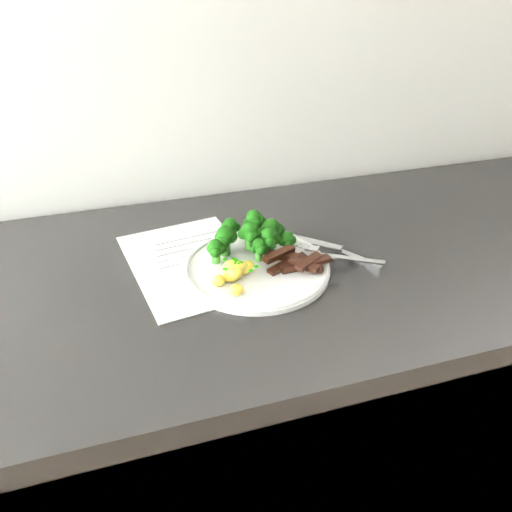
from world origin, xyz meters
name	(u,v)px	position (x,y,z in m)	size (l,w,h in m)	color
counter	(213,453)	(-0.09, 1.66, 0.46)	(2.46, 0.61, 0.92)	black
recipe_paper	(192,262)	(-0.10, 1.71, 0.92)	(0.24, 0.31, 0.00)	white
plate	(256,267)	(0.00, 1.65, 0.93)	(0.25, 0.25, 0.01)	white
broccoli	(252,234)	(0.01, 1.70, 0.96)	(0.16, 0.11, 0.06)	#2B671E
potatoes	(234,272)	(-0.05, 1.63, 0.95)	(0.08, 0.09, 0.04)	gold
beef_strips	(296,262)	(0.06, 1.63, 0.94)	(0.11, 0.09, 0.03)	black
fork	(338,255)	(0.14, 1.63, 0.94)	(0.14, 0.12, 0.02)	silver
knife	(347,254)	(0.17, 1.64, 0.93)	(0.12, 0.15, 0.02)	silver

